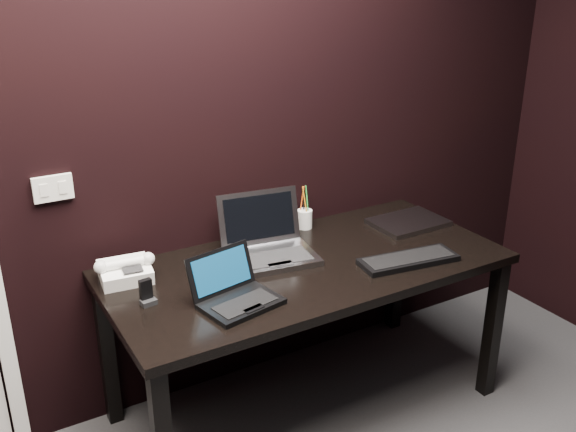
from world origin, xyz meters
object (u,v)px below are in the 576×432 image
desk (307,279)px  desk_phone (125,271)px  ext_keyboard (408,260)px  silver_laptop (269,246)px  closed_laptop (408,222)px  netbook (235,294)px  pen_cup (305,218)px  mobile_phone (147,295)px

desk → desk_phone: 0.76m
desk → ext_keyboard: size_ratio=3.82×
silver_laptop → closed_laptop: (0.76, -0.03, -0.04)m
netbook → pen_cup: size_ratio=1.54×
desk → desk_phone: desk_phone is taller
desk → closed_laptop: 0.66m
desk_phone → mobile_phone: desk_phone is taller
netbook → closed_laptop: bearing=14.1°
closed_laptop → pen_cup: 0.51m
ext_keyboard → pen_cup: 0.58m
silver_laptop → desk_phone: silver_laptop is taller
desk → silver_laptop: bearing=130.0°
desk_phone → netbook: bearing=-51.6°
desk_phone → pen_cup: 0.91m
pen_cup → closed_laptop: bearing=-25.7°
silver_laptop → desk_phone: (-0.60, 0.09, -0.00)m
netbook → silver_laptop: silver_laptop is taller
silver_laptop → closed_laptop: size_ratio=1.18×
silver_laptop → pen_cup: 0.36m
desk → mobile_phone: 0.71m
silver_laptop → ext_keyboard: silver_laptop is taller
desk_phone → pen_cup: pen_cup is taller
ext_keyboard → netbook: bearing=175.6°
silver_laptop → closed_laptop: bearing=-1.9°
desk_phone → silver_laptop: bearing=-8.5°
ext_keyboard → desk_phone: bearing=157.9°
pen_cup → netbook: bearing=-141.1°
closed_laptop → desk: bearing=-170.3°
desk → mobile_phone: size_ratio=17.36×
closed_laptop → desk_phone: desk_phone is taller
netbook → mobile_phone: size_ratio=3.34×
silver_laptop → ext_keyboard: 0.60m
ext_keyboard → mobile_phone: mobile_phone is taller
silver_laptop → desk: bearing=-50.0°
desk → netbook: 0.46m
netbook → desk_phone: bearing=128.4°
silver_laptop → closed_laptop: silver_laptop is taller
mobile_phone → pen_cup: 0.95m
desk → closed_laptop: size_ratio=4.86×
desk → desk_phone: (-0.72, 0.23, 0.12)m
desk → silver_laptop: 0.22m
closed_laptop → mobile_phone: (-1.35, -0.11, 0.02)m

